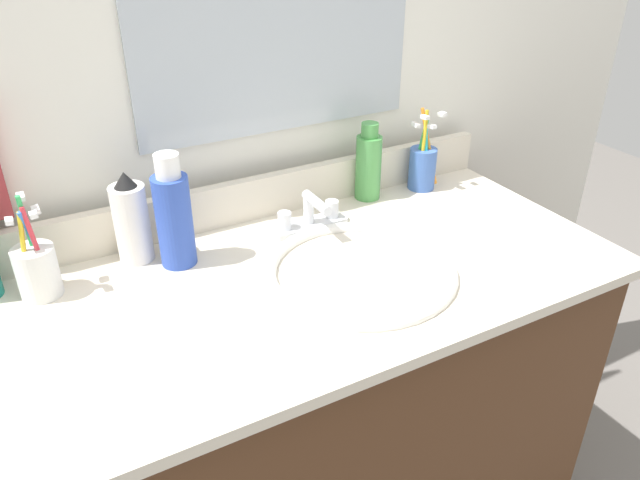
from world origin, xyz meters
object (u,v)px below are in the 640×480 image
Objects in this scene: bottle_toner_green at (368,165)px; cup_white_ceramic at (37,269)px; bottle_lotion_white at (131,221)px; bottle_shampoo_blue at (174,216)px; faucet at (310,217)px; cup_blue_plastic at (423,166)px.

cup_white_ceramic reaches higher than bottle_toner_green.
bottle_lotion_white is (-0.53, -0.02, 0.00)m from bottle_toner_green.
bottle_toner_green is at bearing 8.52° from bottle_shampoo_blue.
bottle_shampoo_blue is 0.09m from bottle_lotion_white.
faucet is 0.52m from cup_white_ceramic.
cup_blue_plastic is at bearing -0.10° from bottle_lotion_white.
cup_blue_plastic is at bearing 2.64° from cup_white_ceramic.
cup_blue_plastic is (0.84, 0.04, 0.00)m from cup_white_ceramic.
bottle_toner_green is 0.94× the size of cup_white_ceramic.
bottle_toner_green is at bearing 1.85° from bottle_lotion_white.
bottle_shampoo_blue is at bearing 179.78° from faucet.
bottle_shampoo_blue reaches higher than bottle_lotion_white.
bottle_toner_green is 0.53m from bottle_lotion_white.
cup_white_ceramic is (-0.70, -0.06, -0.03)m from bottle_toner_green.
bottle_toner_green reaches higher than faucet.
cup_blue_plastic is (0.67, -0.00, -0.03)m from bottle_lotion_white.
faucet is 0.83× the size of cup_blue_plastic.
cup_blue_plastic is (0.32, 0.05, 0.03)m from faucet.
bottle_toner_green is 0.14m from cup_blue_plastic.
cup_white_ceramic is at bearing -175.36° from bottle_toner_green.
bottle_toner_green is (0.19, 0.07, 0.05)m from faucet.
bottle_toner_green is 0.91× the size of cup_blue_plastic.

